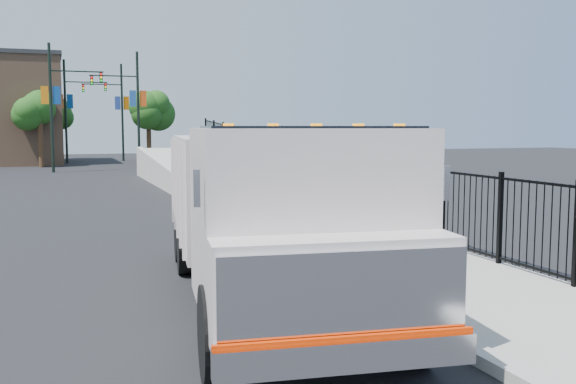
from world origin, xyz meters
name	(u,v)px	position (x,y,z in m)	size (l,w,h in m)	color
ground	(338,284)	(0.00, 0.00, 0.00)	(120.00, 120.00, 0.00)	black
sidewalk	(496,299)	(1.93, -2.00, 0.06)	(3.55, 12.00, 0.12)	#9E998E
curb	(393,309)	(0.00, -2.00, 0.08)	(0.30, 12.00, 0.16)	#ADAAA3
ramp	(227,194)	(2.12, 16.00, 0.00)	(3.95, 24.00, 1.70)	#9E998E
iron_fence	(290,179)	(3.55, 12.00, 0.90)	(0.10, 28.00, 1.80)	black
truck	(270,205)	(-1.60, -0.90, 1.63)	(3.81, 8.75, 2.90)	black
worker	(359,226)	(0.40, -0.03, 1.06)	(0.69, 0.45, 1.88)	#8A2706
debris	(386,258)	(1.54, 1.00, 0.17)	(0.43, 0.43, 0.11)	silver
light_pole_0	(56,102)	(-4.46, 32.25, 4.36)	(3.77, 0.22, 8.00)	black
light_pole_1	(134,105)	(0.61, 35.20, 4.36)	(3.78, 0.22, 8.00)	black
light_pole_2	(70,107)	(-3.41, 42.37, 4.36)	(3.77, 0.22, 8.00)	black
light_pole_3	(118,108)	(0.48, 44.63, 4.36)	(3.78, 0.22, 8.00)	black
tree_0	(40,111)	(-5.52, 37.93, 3.93)	(2.44, 2.44, 5.22)	#382314
tree_1	(148,112)	(2.15, 39.11, 3.93)	(2.42, 2.42, 5.21)	#382314
tree_2	(56,114)	(-4.34, 48.95, 3.94)	(2.47, 2.47, 5.23)	#382314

